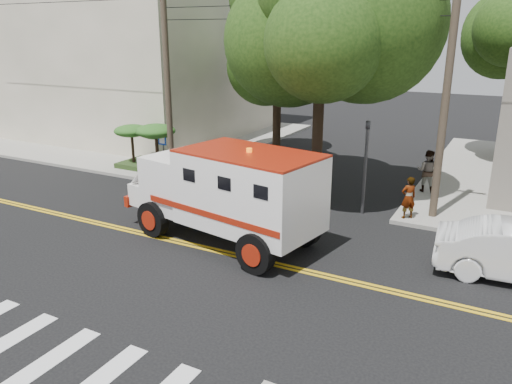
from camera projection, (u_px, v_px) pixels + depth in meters
The scene contains 13 objects.
ground at pixel (198, 247), 16.27m from camera, with size 100.00×100.00×0.00m, color black.
sidewalk_nw at pixel (146, 135), 33.66m from camera, with size 17.00×17.00×0.15m, color gray.
building_left at pixel (133, 56), 34.28m from camera, with size 16.00×14.00×10.00m, color #B3AE92.
utility_pole_left at pixel (167, 83), 22.47m from camera, with size 0.28×0.28×9.00m, color #382D23.
utility_pole_right at pixel (446, 98), 17.29m from camera, with size 0.28×0.28×9.00m, color #382D23.
tree_main at pixel (330, 18), 18.44m from camera, with size 6.08×5.70×9.85m.
tree_left at pixel (281, 52), 25.64m from camera, with size 4.48×4.20×7.70m.
traffic_signal at pixel (366, 157), 18.60m from camera, with size 0.15×0.18×3.60m.
accessibility_sign at pixel (163, 149), 23.83m from camera, with size 0.45×0.10×2.02m.
palm_planter at pixel (149, 139), 24.68m from camera, with size 3.52×2.63×2.36m.
armored_truck at pixel (228, 190), 16.15m from camera, with size 7.34×3.82×3.18m.
pedestrian_a at pixel (408, 198), 18.14m from camera, with size 0.58×0.38×1.58m, color gray.
pedestrian_b at pixel (427, 171), 21.21m from camera, with size 0.88×0.69×1.81m, color gray.
Camera 1 is at (8.72, -12.31, 6.63)m, focal length 35.00 mm.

